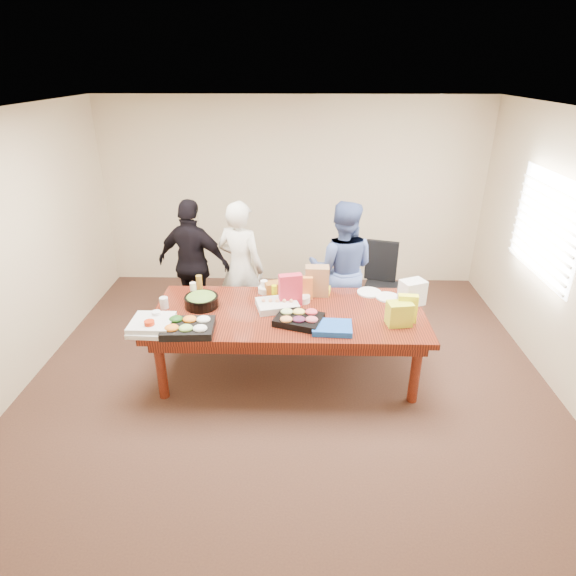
{
  "coord_description": "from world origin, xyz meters",
  "views": [
    {
      "loc": [
        0.1,
        -4.31,
        3.07
      ],
      "look_at": [
        -0.01,
        0.1,
        0.98
      ],
      "focal_mm": 29.63,
      "sensor_mm": 36.0,
      "label": 1
    }
  ],
  "objects_px": {
    "office_chair": "(382,285)",
    "sheet_cake": "(277,305)",
    "conference_table": "(289,343)",
    "person_right": "(342,269)",
    "person_center": "(241,268)",
    "salad_bowl": "(202,301)"
  },
  "relations": [
    {
      "from": "conference_table",
      "to": "office_chair",
      "type": "bearing_deg",
      "value": 46.52
    },
    {
      "from": "person_right",
      "to": "sheet_cake",
      "type": "distance_m",
      "value": 1.12
    },
    {
      "from": "sheet_cake",
      "to": "salad_bowl",
      "type": "distance_m",
      "value": 0.8
    },
    {
      "from": "office_chair",
      "to": "person_right",
      "type": "bearing_deg",
      "value": -135.64
    },
    {
      "from": "office_chair",
      "to": "salad_bowl",
      "type": "height_order",
      "value": "office_chair"
    },
    {
      "from": "person_center",
      "to": "person_right",
      "type": "bearing_deg",
      "value": -157.45
    },
    {
      "from": "sheet_cake",
      "to": "conference_table",
      "type": "bearing_deg",
      "value": -50.07
    },
    {
      "from": "conference_table",
      "to": "person_right",
      "type": "height_order",
      "value": "person_right"
    },
    {
      "from": "conference_table",
      "to": "person_center",
      "type": "relative_size",
      "value": 1.69
    },
    {
      "from": "conference_table",
      "to": "salad_bowl",
      "type": "height_order",
      "value": "salad_bowl"
    },
    {
      "from": "person_center",
      "to": "sheet_cake",
      "type": "bearing_deg",
      "value": 142.46
    },
    {
      "from": "office_chair",
      "to": "sheet_cake",
      "type": "distance_m",
      "value": 1.75
    },
    {
      "from": "conference_table",
      "to": "office_chair",
      "type": "height_order",
      "value": "office_chair"
    },
    {
      "from": "person_center",
      "to": "sheet_cake",
      "type": "relative_size",
      "value": 4.0
    },
    {
      "from": "person_center",
      "to": "person_right",
      "type": "distance_m",
      "value": 1.21
    },
    {
      "from": "office_chair",
      "to": "person_right",
      "type": "relative_size",
      "value": 0.59
    },
    {
      "from": "conference_table",
      "to": "salad_bowl",
      "type": "xyz_separation_m",
      "value": [
        -0.92,
        0.1,
        0.43
      ]
    },
    {
      "from": "office_chair",
      "to": "salad_bowl",
      "type": "distance_m",
      "value": 2.39
    },
    {
      "from": "office_chair",
      "to": "conference_table",
      "type": "bearing_deg",
      "value": -117.44
    },
    {
      "from": "person_center",
      "to": "salad_bowl",
      "type": "xyz_separation_m",
      "value": [
        -0.32,
        -0.85,
        -0.02
      ]
    },
    {
      "from": "person_center",
      "to": "person_right",
      "type": "relative_size",
      "value": 0.99
    },
    {
      "from": "person_center",
      "to": "person_right",
      "type": "height_order",
      "value": "person_right"
    }
  ]
}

